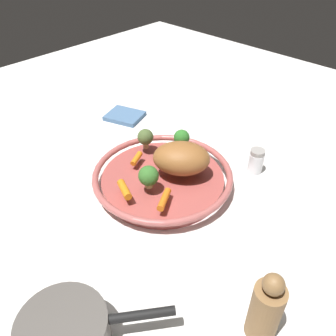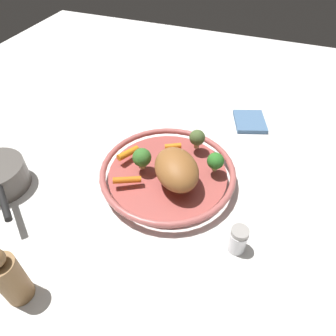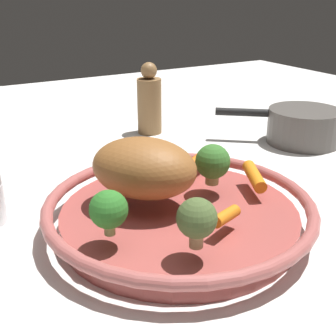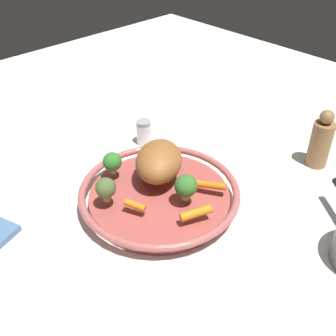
{
  "view_description": "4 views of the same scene",
  "coord_description": "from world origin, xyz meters",
  "px_view_note": "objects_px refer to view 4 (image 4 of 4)",
  "views": [
    {
      "loc": [
        0.49,
        -0.49,
        0.59
      ],
      "look_at": [
        0.03,
        -0.01,
        0.08
      ],
      "focal_mm": 37.6,
      "sensor_mm": 36.0,
      "label": 1
    },
    {
      "loc": [
        0.53,
        0.2,
        0.6
      ],
      "look_at": [
        0.01,
        0.01,
        0.06
      ],
      "focal_mm": 32.94,
      "sensor_mm": 36.0,
      "label": 2
    },
    {
      "loc": [
        -0.44,
        0.27,
        0.3
      ],
      "look_at": [
        0.03,
        0.0,
        0.08
      ],
      "focal_mm": 47.72,
      "sensor_mm": 36.0,
      "label": 3
    },
    {
      "loc": [
        -0.47,
        -0.52,
        0.61
      ],
      "look_at": [
        0.03,
        0.0,
        0.08
      ],
      "focal_mm": 43.92,
      "sensor_mm": 36.0,
      "label": 4
    }
  ],
  "objects_px": {
    "baby_carrot_left": "(196,213)",
    "pepper_mill": "(321,141)",
    "baby_carrot_center": "(210,185)",
    "broccoli_floret_large": "(186,186)",
    "baby_carrot_back": "(135,205)",
    "salt_shaker": "(144,133)",
    "broccoli_floret_mid": "(112,162)",
    "roast_chicken_piece": "(159,161)",
    "broccoli_floret_edge": "(106,188)",
    "serving_bowl": "(159,195)"
  },
  "relations": [
    {
      "from": "pepper_mill",
      "to": "serving_bowl",
      "type": "bearing_deg",
      "value": 157.43
    },
    {
      "from": "roast_chicken_piece",
      "to": "pepper_mill",
      "type": "distance_m",
      "value": 0.41
    },
    {
      "from": "pepper_mill",
      "to": "salt_shaker",
      "type": "bearing_deg",
      "value": 123.69
    },
    {
      "from": "broccoli_floret_large",
      "to": "broccoli_floret_edge",
      "type": "bearing_deg",
      "value": 139.0
    },
    {
      "from": "serving_bowl",
      "to": "roast_chicken_piece",
      "type": "xyz_separation_m",
      "value": [
        0.03,
        0.03,
        0.06
      ]
    },
    {
      "from": "baby_carrot_back",
      "to": "salt_shaker",
      "type": "relative_size",
      "value": 0.66
    },
    {
      "from": "baby_carrot_left",
      "to": "pepper_mill",
      "type": "distance_m",
      "value": 0.4
    },
    {
      "from": "baby_carrot_left",
      "to": "baby_carrot_center",
      "type": "distance_m",
      "value": 0.1
    },
    {
      "from": "roast_chicken_piece",
      "to": "baby_carrot_center",
      "type": "height_order",
      "value": "roast_chicken_piece"
    },
    {
      "from": "baby_carrot_center",
      "to": "broccoli_floret_large",
      "type": "relative_size",
      "value": 1.21
    },
    {
      "from": "roast_chicken_piece",
      "to": "baby_carrot_center",
      "type": "bearing_deg",
      "value": -66.36
    },
    {
      "from": "baby_carrot_left",
      "to": "baby_carrot_center",
      "type": "xyz_separation_m",
      "value": [
        0.09,
        0.04,
        -0.0
      ]
    },
    {
      "from": "baby_carrot_center",
      "to": "broccoli_floret_mid",
      "type": "height_order",
      "value": "broccoli_floret_mid"
    },
    {
      "from": "serving_bowl",
      "to": "baby_carrot_left",
      "type": "distance_m",
      "value": 0.12
    },
    {
      "from": "serving_bowl",
      "to": "salt_shaker",
      "type": "distance_m",
      "value": 0.26
    },
    {
      "from": "roast_chicken_piece",
      "to": "broccoli_floret_large",
      "type": "xyz_separation_m",
      "value": [
        -0.01,
        -0.1,
        -0.01
      ]
    },
    {
      "from": "pepper_mill",
      "to": "roast_chicken_piece",
      "type": "bearing_deg",
      "value": 151.26
    },
    {
      "from": "serving_bowl",
      "to": "salt_shaker",
      "type": "relative_size",
      "value": 5.18
    },
    {
      "from": "roast_chicken_piece",
      "to": "broccoli_floret_large",
      "type": "distance_m",
      "value": 0.1
    },
    {
      "from": "baby_carrot_left",
      "to": "pepper_mill",
      "type": "height_order",
      "value": "pepper_mill"
    },
    {
      "from": "baby_carrot_center",
      "to": "broccoli_floret_edge",
      "type": "relative_size",
      "value": 1.24
    },
    {
      "from": "baby_carrot_left",
      "to": "serving_bowl",
      "type": "bearing_deg",
      "value": 85.52
    },
    {
      "from": "baby_carrot_center",
      "to": "broccoli_floret_edge",
      "type": "distance_m",
      "value": 0.23
    },
    {
      "from": "baby_carrot_back",
      "to": "broccoli_floret_large",
      "type": "height_order",
      "value": "broccoli_floret_large"
    },
    {
      "from": "pepper_mill",
      "to": "broccoli_floret_large",
      "type": "bearing_deg",
      "value": 165.22
    },
    {
      "from": "broccoli_floret_large",
      "to": "salt_shaker",
      "type": "xyz_separation_m",
      "value": [
        0.12,
        0.28,
        -0.04
      ]
    },
    {
      "from": "baby_carrot_left",
      "to": "broccoli_floret_large",
      "type": "bearing_deg",
      "value": 64.26
    },
    {
      "from": "baby_carrot_back",
      "to": "salt_shaker",
      "type": "height_order",
      "value": "salt_shaker"
    },
    {
      "from": "baby_carrot_left",
      "to": "baby_carrot_center",
      "type": "bearing_deg",
      "value": 24.34
    },
    {
      "from": "pepper_mill",
      "to": "baby_carrot_back",
      "type": "bearing_deg",
      "value": 162.6
    },
    {
      "from": "serving_bowl",
      "to": "roast_chicken_piece",
      "type": "bearing_deg",
      "value": 47.78
    },
    {
      "from": "broccoli_floret_large",
      "to": "salt_shaker",
      "type": "distance_m",
      "value": 0.31
    },
    {
      "from": "serving_bowl",
      "to": "roast_chicken_piece",
      "type": "relative_size",
      "value": 2.52
    },
    {
      "from": "baby_carrot_left",
      "to": "baby_carrot_center",
      "type": "height_order",
      "value": "baby_carrot_left"
    },
    {
      "from": "broccoli_floret_mid",
      "to": "pepper_mill",
      "type": "bearing_deg",
      "value": -32.77
    },
    {
      "from": "baby_carrot_center",
      "to": "pepper_mill",
      "type": "height_order",
      "value": "pepper_mill"
    },
    {
      "from": "roast_chicken_piece",
      "to": "baby_carrot_back",
      "type": "distance_m",
      "value": 0.13
    },
    {
      "from": "broccoli_floret_edge",
      "to": "broccoli_floret_mid",
      "type": "bearing_deg",
      "value": 44.89
    },
    {
      "from": "broccoli_floret_mid",
      "to": "pepper_mill",
      "type": "relative_size",
      "value": 0.34
    },
    {
      "from": "broccoli_floret_mid",
      "to": "broccoli_floret_large",
      "type": "bearing_deg",
      "value": -72.65
    },
    {
      "from": "roast_chicken_piece",
      "to": "baby_carrot_center",
      "type": "relative_size",
      "value": 2.03
    },
    {
      "from": "baby_carrot_back",
      "to": "baby_carrot_center",
      "type": "xyz_separation_m",
      "value": [
        0.16,
        -0.06,
        0.0
      ]
    },
    {
      "from": "roast_chicken_piece",
      "to": "broccoli_floret_mid",
      "type": "relative_size",
      "value": 2.68
    },
    {
      "from": "baby_carrot_back",
      "to": "salt_shaker",
      "type": "distance_m",
      "value": 0.32
    },
    {
      "from": "broccoli_floret_edge",
      "to": "baby_carrot_back",
      "type": "bearing_deg",
      "value": -65.3
    },
    {
      "from": "baby_carrot_back",
      "to": "roast_chicken_piece",
      "type": "bearing_deg",
      "value": 23.66
    },
    {
      "from": "baby_carrot_back",
      "to": "broccoli_floret_edge",
      "type": "relative_size",
      "value": 0.81
    },
    {
      "from": "baby_carrot_back",
      "to": "broccoli_floret_large",
      "type": "bearing_deg",
      "value": -26.73
    },
    {
      "from": "broccoli_floret_large",
      "to": "pepper_mill",
      "type": "bearing_deg",
      "value": -14.78
    },
    {
      "from": "broccoli_floret_large",
      "to": "broccoli_floret_edge",
      "type": "xyz_separation_m",
      "value": [
        -0.12,
        0.11,
        0.0
      ]
    }
  ]
}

